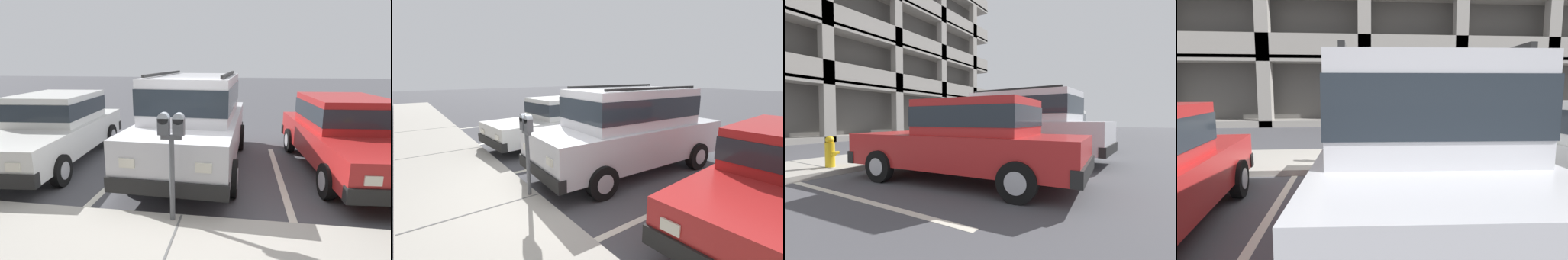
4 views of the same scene
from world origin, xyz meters
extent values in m
cube|color=#4C4C51|center=(0.00, 0.00, -0.05)|extent=(80.00, 80.00, 0.10)
cube|color=silver|center=(-1.59, -1.40, 0.00)|extent=(0.12, 4.80, 0.01)
cube|color=silver|center=(1.59, -1.40, 0.00)|extent=(0.12, 4.80, 0.01)
cube|color=silver|center=(0.18, -2.26, 0.73)|extent=(2.03, 4.77, 0.80)
cube|color=silver|center=(0.17, -2.31, 1.55)|extent=(1.74, 2.98, 0.84)
cube|color=#232B33|center=(0.17, -2.31, 1.57)|extent=(1.76, 3.00, 0.46)
cube|color=black|center=(0.27, 0.05, 0.45)|extent=(1.88, 0.24, 0.24)
cube|color=black|center=(0.08, -4.57, 0.45)|extent=(1.88, 0.24, 0.24)
cube|color=silver|center=(0.84, 0.07, 0.81)|extent=(0.24, 0.04, 0.14)
cube|color=silver|center=(-0.30, 0.12, 0.81)|extent=(0.24, 0.04, 0.14)
cylinder|color=black|center=(1.14, -0.84, 0.33)|extent=(0.23, 0.67, 0.66)
cylinder|color=#B2B2B7|center=(1.14, -0.84, 0.33)|extent=(0.23, 0.37, 0.36)
cylinder|color=black|center=(-0.67, -0.77, 0.33)|extent=(0.23, 0.67, 0.66)
cylinder|color=#B2B2B7|center=(-0.67, -0.77, 0.33)|extent=(0.23, 0.37, 0.36)
cylinder|color=black|center=(1.02, -3.75, 0.33)|extent=(0.23, 0.67, 0.66)
cylinder|color=#B2B2B7|center=(1.02, -3.75, 0.33)|extent=(0.23, 0.37, 0.36)
cylinder|color=black|center=(-0.78, -3.68, 0.33)|extent=(0.23, 0.67, 0.66)
cylinder|color=#B2B2B7|center=(-0.78, -3.68, 0.33)|extent=(0.23, 0.37, 0.36)
cube|color=black|center=(0.86, -2.34, 2.01)|extent=(0.16, 2.62, 0.05)
cube|color=black|center=(-0.51, -2.28, 2.01)|extent=(0.16, 2.62, 0.05)
cube|color=red|center=(-2.98, -2.37, 0.60)|extent=(2.04, 4.52, 0.60)
cube|color=red|center=(-2.95, -2.67, 1.22)|extent=(1.64, 2.09, 0.64)
cube|color=#232B33|center=(-2.95, -2.67, 1.24)|extent=(1.67, 2.12, 0.35)
cube|color=black|center=(-2.81, -4.52, 0.42)|extent=(1.74, 0.29, 0.24)
cube|color=silver|center=(-2.62, -0.13, 0.66)|extent=(0.24, 0.05, 0.14)
cylinder|color=black|center=(-2.25, -0.95, 0.30)|extent=(0.21, 0.61, 0.60)
cylinder|color=#B2B2B7|center=(-2.25, -0.95, 0.30)|extent=(0.20, 0.34, 0.33)
cylinder|color=black|center=(-2.04, -3.66, 0.30)|extent=(0.21, 0.61, 0.60)
cylinder|color=#B2B2B7|center=(-2.04, -3.66, 0.30)|extent=(0.20, 0.34, 0.33)
cylinder|color=black|center=(-3.70, -3.79, 0.30)|extent=(0.21, 0.61, 0.60)
cylinder|color=#B2B2B7|center=(-3.70, -3.79, 0.30)|extent=(0.20, 0.34, 0.33)
cube|color=silver|center=(3.40, -2.05, 0.60)|extent=(2.07, 4.53, 0.60)
cube|color=silver|center=(3.43, -2.34, 1.22)|extent=(1.66, 2.10, 0.64)
cube|color=#232B33|center=(3.43, -2.34, 1.24)|extent=(1.69, 2.13, 0.35)
cube|color=black|center=(3.59, -4.20, 0.42)|extent=(1.74, 0.31, 0.24)
cube|color=silver|center=(2.69, 0.11, 0.66)|extent=(0.24, 0.05, 0.14)
cylinder|color=black|center=(2.46, -0.76, 0.30)|extent=(0.21, 0.61, 0.60)
cylinder|color=#B2B2B7|center=(2.46, -0.76, 0.30)|extent=(0.21, 0.34, 0.33)
cylinder|color=black|center=(4.35, -3.33, 0.30)|extent=(0.21, 0.61, 0.60)
cylinder|color=#B2B2B7|center=(4.35, -3.33, 0.30)|extent=(0.21, 0.34, 0.33)
cylinder|color=black|center=(2.69, -3.48, 0.30)|extent=(0.21, 0.61, 0.60)
cylinder|color=#B2B2B7|center=(2.69, -3.48, 0.30)|extent=(0.21, 0.34, 0.33)
cylinder|color=#595B60|center=(0.10, 0.35, 0.69)|extent=(0.07, 0.07, 1.15)
cube|color=#595B60|center=(0.10, 0.35, 1.30)|extent=(0.28, 0.06, 0.06)
cube|color=#515459|center=(0.00, 0.35, 1.44)|extent=(0.15, 0.11, 0.22)
cylinder|color=#9EA8B2|center=(0.00, 0.35, 1.55)|extent=(0.15, 0.11, 0.15)
cube|color=#B7B293|center=(0.00, 0.29, 1.40)|extent=(0.08, 0.01, 0.08)
cube|color=#515459|center=(0.20, 0.35, 1.44)|extent=(0.15, 0.11, 0.22)
cylinder|color=#9EA8B2|center=(0.20, 0.35, 1.55)|extent=(0.15, 0.11, 0.15)
cube|color=#B7B293|center=(0.20, 0.29, 1.40)|extent=(0.08, 0.01, 0.08)
camera|label=1|loc=(-0.79, 4.12, 2.27)|focal=28.00mm
camera|label=2|loc=(-4.17, 2.12, 2.30)|focal=24.00mm
camera|label=3|loc=(-7.04, -5.28, 1.18)|focal=24.00mm
camera|label=4|loc=(-0.53, -5.78, 1.69)|focal=28.00mm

